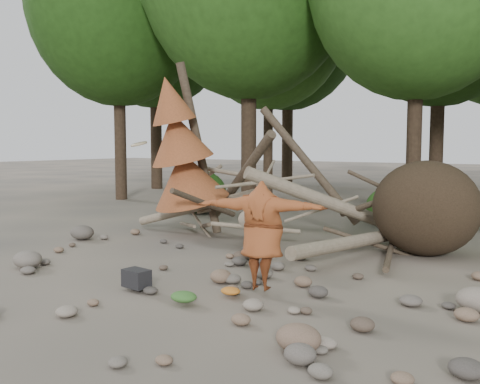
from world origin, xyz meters
The scene contains 13 objects.
ground centered at (0.00, 0.00, 0.00)m, with size 120.00×120.00×0.00m, color #514C44.
deadfall_pile centered at (2.02, 4.24, 0.95)m, with size 8.55×5.24×3.30m.
dead_conifer centered at (-3.12, 3.37, 2.11)m, with size 2.06×2.16×4.35m.
bush_left centered at (-5.50, 7.20, 0.72)m, with size 1.80×1.80×1.44m, color #204813.
bush_mid centered at (0.80, 7.80, 0.56)m, with size 1.40×1.40×1.12m, color #2B5C1A.
frisbee_thrower centered at (1.23, -0.04, 0.92)m, with size 3.44×0.97×2.29m.
backpack centered at (-0.52, -0.96, 0.14)m, with size 0.42×0.28×0.28m, color black.
cloth_green centered at (0.59, -1.15, 0.08)m, with size 0.40×0.34×0.15m, color #356528.
cloth_orange centered at (0.95, -0.48, 0.06)m, with size 0.31×0.25×0.11m, color #BC6A20.
boulder_front_left centered at (-3.31, -0.94, 0.17)m, with size 0.55×0.50×0.33m, color slate.
boulder_front_right centered at (2.75, -1.80, 0.16)m, with size 0.52×0.47×0.31m, color #775D4A.
boulder_mid_right centered at (4.18, 0.82, 0.17)m, with size 0.57×0.52×0.34m, color gray.
boulder_mid_left centered at (-4.84, 1.64, 0.18)m, with size 0.59×0.53×0.35m, color #58514A.
Camera 1 is at (5.36, -7.00, 2.31)m, focal length 40.00 mm.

